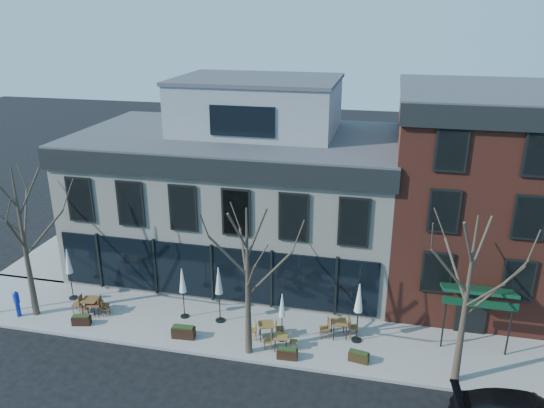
# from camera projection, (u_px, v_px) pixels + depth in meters

# --- Properties ---
(ground) EXTENTS (120.00, 120.00, 0.00)m
(ground) POSITION_uv_depth(u_px,v_px,m) (214.00, 303.00, 28.48)
(ground) COLOR black
(ground) RESTS_ON ground
(sidewalk_front) EXTENTS (33.50, 4.70, 0.15)m
(sidewalk_front) POSITION_uv_depth(u_px,v_px,m) (263.00, 332.00, 25.82)
(sidewalk_front) COLOR gray
(sidewalk_front) RESTS_ON ground
(sidewalk_side) EXTENTS (4.50, 12.00, 0.15)m
(sidewalk_side) POSITION_uv_depth(u_px,v_px,m) (86.00, 239.00, 36.27)
(sidewalk_side) COLOR gray
(sidewalk_side) RESTS_ON ground
(corner_building) EXTENTS (18.39, 10.39, 11.10)m
(corner_building) POSITION_uv_depth(u_px,v_px,m) (239.00, 191.00, 31.46)
(corner_building) COLOR silver
(corner_building) RESTS_ON ground
(red_brick_building) EXTENTS (8.20, 11.78, 11.18)m
(red_brick_building) POSITION_uv_depth(u_px,v_px,m) (470.00, 192.00, 28.40)
(red_brick_building) COLOR maroon
(red_brick_building) RESTS_ON ground
(tree_corner) EXTENTS (3.93, 3.98, 7.92)m
(tree_corner) POSITION_uv_depth(u_px,v_px,m) (24.00, 241.00, 25.83)
(tree_corner) COLOR #382B21
(tree_corner) RESTS_ON sidewalk_front
(tree_mid) EXTENTS (3.50, 3.55, 7.04)m
(tree_mid) POSITION_uv_depth(u_px,v_px,m) (248.00, 281.00, 22.97)
(tree_mid) COLOR #382B21
(tree_mid) RESTS_ON sidewalk_front
(tree_right) EXTENTS (3.72, 3.77, 7.48)m
(tree_right) POSITION_uv_depth(u_px,v_px,m) (466.00, 300.00, 21.04)
(tree_right) COLOR #382B21
(tree_right) RESTS_ON sidewalk_front
(call_box) EXTENTS (0.30, 0.29, 1.44)m
(call_box) POSITION_uv_depth(u_px,v_px,m) (17.00, 303.00, 26.79)
(call_box) COLOR #0B219A
(call_box) RESTS_ON sidewalk_front
(cafe_set_0) EXTENTS (1.95, 0.86, 1.01)m
(cafe_set_0) POSITION_uv_depth(u_px,v_px,m) (91.00, 304.00, 27.12)
(cafe_set_0) COLOR brown
(cafe_set_0) RESTS_ON sidewalk_front
(cafe_set_1) EXTENTS (1.59, 0.75, 0.81)m
(cafe_set_1) POSITION_uv_depth(u_px,v_px,m) (95.00, 308.00, 26.98)
(cafe_set_1) COLOR brown
(cafe_set_1) RESTS_ON sidewalk_front
(cafe_set_3) EXTENTS (1.83, 1.00, 0.94)m
(cafe_set_3) POSITION_uv_depth(u_px,v_px,m) (266.00, 329.00, 25.10)
(cafe_set_3) COLOR brown
(cafe_set_3) RESTS_ON sidewalk_front
(cafe_set_4) EXTENTS (1.63, 0.74, 0.84)m
(cafe_set_4) POSITION_uv_depth(u_px,v_px,m) (281.00, 341.00, 24.30)
(cafe_set_4) COLOR brown
(cafe_set_4) RESTS_ON sidewalk_front
(cafe_set_5) EXTENTS (1.93, 0.99, 0.99)m
(cafe_set_5) POSITION_uv_depth(u_px,v_px,m) (339.00, 327.00, 25.19)
(cafe_set_5) COLOR brown
(cafe_set_5) RESTS_ON sidewalk_front
(umbrella_0) EXTENTS (0.47, 0.47, 2.93)m
(umbrella_0) POSITION_uv_depth(u_px,v_px,m) (68.00, 264.00, 28.00)
(umbrella_0) COLOR black
(umbrella_0) RESTS_ON sidewalk_front
(umbrella_1) EXTENTS (0.44, 0.44, 2.74)m
(umbrella_1) POSITION_uv_depth(u_px,v_px,m) (182.00, 283.00, 26.32)
(umbrella_1) COLOR black
(umbrella_1) RESTS_ON sidewalk_front
(umbrella_2) EXTENTS (0.48, 0.48, 3.01)m
(umbrella_2) POSITION_uv_depth(u_px,v_px,m) (219.00, 283.00, 25.90)
(umbrella_2) COLOR black
(umbrella_2) RESTS_ON sidewalk_front
(umbrella_3) EXTENTS (0.40, 0.40, 2.47)m
(umbrella_3) POSITION_uv_depth(u_px,v_px,m) (282.00, 308.00, 24.51)
(umbrella_3) COLOR black
(umbrella_3) RESTS_ON sidewalk_front
(umbrella_4) EXTENTS (0.49, 0.49, 3.03)m
(umbrella_4) POSITION_uv_depth(u_px,v_px,m) (359.00, 301.00, 24.31)
(umbrella_4) COLOR black
(umbrella_4) RESTS_ON sidewalk_front
(planter_0) EXTENTS (0.96, 0.55, 0.51)m
(planter_0) POSITION_uv_depth(u_px,v_px,m) (81.00, 320.00, 26.24)
(planter_0) COLOR black
(planter_0) RESTS_ON sidewalk_front
(planter_1) EXTENTS (1.12, 0.52, 0.61)m
(planter_1) POSITION_uv_depth(u_px,v_px,m) (183.00, 332.00, 25.19)
(planter_1) COLOR black
(planter_1) RESTS_ON sidewalk_front
(planter_2) EXTENTS (0.94, 0.42, 0.51)m
(planter_2) POSITION_uv_depth(u_px,v_px,m) (287.00, 354.00, 23.69)
(planter_2) COLOR black
(planter_2) RESTS_ON sidewalk_front
(planter_3) EXTENTS (0.95, 0.51, 0.50)m
(planter_3) POSITION_uv_depth(u_px,v_px,m) (359.00, 356.00, 23.50)
(planter_3) COLOR #2F220F
(planter_3) RESTS_ON sidewalk_front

